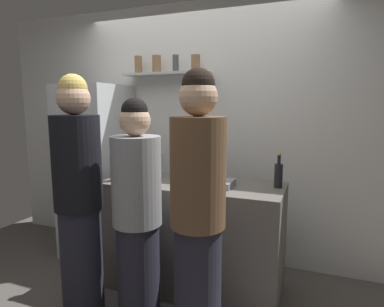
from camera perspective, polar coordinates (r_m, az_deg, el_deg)
The scene contains 13 objects.
back_wall_assembly at distance 3.42m, azimuth 1.64°, elevation 3.72°, with size 4.80×0.32×2.60m.
refrigerator at distance 3.63m, azimuth -16.28°, elevation -2.88°, with size 0.59×0.68×1.79m.
counter at distance 2.91m, azimuth 0.00°, elevation -14.13°, with size 1.52×0.61×0.94m, color #66605B.
baking_pan at distance 2.67m, azimuth 3.51°, elevation -5.08°, with size 0.34×0.24×0.05m, color gray.
utensil_holder at distance 3.08m, azimuth -10.40°, elevation -2.62°, with size 0.09×0.09×0.22m.
wine_bottle_pale_glass at distance 3.00m, azimuth -5.86°, elevation -1.73°, with size 0.08×0.08×0.32m.
wine_bottle_green_glass at distance 2.97m, azimuth -0.58°, elevation -1.81°, with size 0.07×0.07×0.32m.
wine_bottle_amber_glass at distance 2.88m, azimuth 2.19°, elevation -2.13°, with size 0.07×0.07×0.32m.
wine_bottle_dark_glass at distance 2.68m, azimuth 14.83°, elevation -3.57°, with size 0.07×0.07×0.28m.
water_bottle_plastic at distance 2.89m, azimuth -13.29°, elevation -2.45°, with size 0.08×0.08×0.26m.
person_brown_jacket at distance 2.05m, azimuth 1.03°, elevation -11.05°, with size 0.34×0.34×1.80m.
person_blonde at distance 2.52m, azimuth -19.11°, elevation -7.83°, with size 0.34×0.34×1.80m.
person_grey_hoodie at distance 2.34m, azimuth -9.41°, elevation -11.15°, with size 0.34×0.34×1.64m.
Camera 1 is at (1.14, -1.96, 1.59)m, focal length 30.61 mm.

